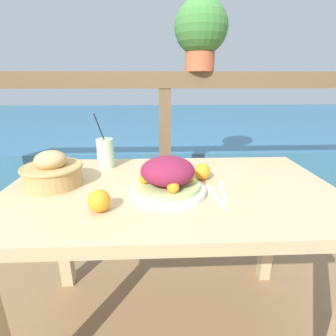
{
  "coord_description": "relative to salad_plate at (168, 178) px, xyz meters",
  "views": [
    {
      "loc": [
        -0.05,
        -0.9,
        1.09
      ],
      "look_at": [
        -0.01,
        0.04,
        0.76
      ],
      "focal_mm": 28.0,
      "sensor_mm": 36.0,
      "label": 1
    }
  ],
  "objects": [
    {
      "name": "ground_plane",
      "position": [
        0.01,
        0.06,
        -0.76
      ],
      "size": [
        12.0,
        12.0,
        0.0
      ],
      "primitive_type": "plane",
      "color": "#8E6B47"
    },
    {
      "name": "patio_table",
      "position": [
        0.01,
        0.06,
        -0.15
      ],
      "size": [
        1.22,
        0.72,
        0.7
      ],
      "color": "tan",
      "rests_on": "ground_plane"
    },
    {
      "name": "railing_fence",
      "position": [
        0.01,
        0.72,
        0.08
      ],
      "size": [
        2.8,
        0.08,
        1.12
      ],
      "color": "brown",
      "rests_on": "ground_plane"
    },
    {
      "name": "sea_backdrop",
      "position": [
        0.01,
        3.22,
        -0.51
      ],
      "size": [
        12.0,
        4.0,
        0.49
      ],
      "color": "teal",
      "rests_on": "ground_plane"
    },
    {
      "name": "salad_plate",
      "position": [
        0.0,
        0.0,
        0.0
      ],
      "size": [
        0.27,
        0.27,
        0.13
      ],
      "color": "white",
      "rests_on": "patio_table"
    },
    {
      "name": "drink_glass",
      "position": [
        -0.27,
        0.3,
        0.01
      ],
      "size": [
        0.07,
        0.07,
        0.24
      ],
      "color": "beige",
      "rests_on": "patio_table"
    },
    {
      "name": "bread_basket",
      "position": [
        -0.43,
        0.1,
        -0.0
      ],
      "size": [
        0.22,
        0.22,
        0.13
      ],
      "color": "tan",
      "rests_on": "patio_table"
    },
    {
      "name": "potted_plant",
      "position": [
        0.21,
        0.72,
        0.57
      ],
      "size": [
        0.29,
        0.29,
        0.37
      ],
      "color": "#B75B38",
      "rests_on": "railing_fence"
    },
    {
      "name": "fork",
      "position": [
        0.16,
        -0.04,
        -0.05
      ],
      "size": [
        0.03,
        0.18,
        0.0
      ],
      "color": "silver",
      "rests_on": "patio_table"
    },
    {
      "name": "knife",
      "position": [
        0.2,
        0.01,
        -0.05
      ],
      "size": [
        0.04,
        0.18,
        0.0
      ],
      "color": "silver",
      "rests_on": "patio_table"
    },
    {
      "name": "orange_near_basket",
      "position": [
        -0.21,
        -0.12,
        -0.02
      ],
      "size": [
        0.07,
        0.07,
        0.07
      ],
      "color": "orange",
      "rests_on": "patio_table"
    },
    {
      "name": "orange_near_glass",
      "position": [
        0.14,
        0.13,
        -0.02
      ],
      "size": [
        0.07,
        0.07,
        0.07
      ],
      "color": "orange",
      "rests_on": "patio_table"
    }
  ]
}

